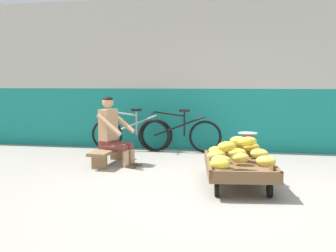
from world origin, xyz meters
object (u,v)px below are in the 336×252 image
Objects in this scene: banana_cart at (238,168)px; weighing_scale at (248,141)px; plastic_crate at (247,160)px; bicycle_near_left at (131,133)px; vendor_seated at (113,131)px; low_bench at (109,152)px; bicycle_far_left at (179,135)px; shopping_bag at (238,169)px.

weighing_scale is at bearing 81.78° from banana_cart.
bicycle_near_left is (-2.27, 1.34, 0.20)m from plastic_crate.
vendor_seated is 1.37m from bicycle_near_left.
plastic_crate is at bearing 81.79° from banana_cart.
low_bench is 0.67× the size of bicycle_far_left.
vendor_seated is (0.08, -0.03, 0.37)m from low_bench.
bicycle_far_left is (-1.29, 1.33, -0.10)m from weighing_scale.
shopping_bag is (0.00, 0.51, -0.12)m from banana_cart.
vendor_seated is at bearing -179.72° from plastic_crate.
vendor_seated is 1.64m from bicycle_far_left.
vendor_seated is 0.69× the size of bicycle_far_left.
plastic_crate is at bearing -45.82° from bicycle_far_left.
plastic_crate is at bearing 90.00° from weighing_scale.
low_bench is at bearing 167.02° from shopping_bag.
low_bench is at bearing 179.64° from plastic_crate.
low_bench is at bearing 154.89° from banana_cart.
bicycle_near_left is at bearing 139.46° from shopping_bag.
weighing_scale is 0.60m from shopping_bag.
weighing_scale reaches higher than low_bench.
banana_cart is at bearing -63.69° from bicycle_far_left.
plastic_crate is (2.29, -0.01, -0.05)m from low_bench.
weighing_scale is (-0.00, -0.00, 0.30)m from plastic_crate.
vendor_seated is 0.69× the size of bicycle_near_left.
shopping_bag is (-0.14, -0.48, -0.33)m from weighing_scale.
vendor_seated is 3.17× the size of plastic_crate.
vendor_seated reaches higher than plastic_crate.
vendor_seated is at bearing 154.56° from banana_cart.
banana_cart is 4.25× the size of plastic_crate.
low_bench is 3.72× the size of weighing_scale.
bicycle_far_left is at bearing 55.57° from vendor_seated.
weighing_scale reaches higher than plastic_crate.
plastic_crate is 1.50× the size of shopping_bag.
bicycle_far_left is (-1.15, 2.32, 0.11)m from banana_cart.
banana_cart is 1.37× the size of low_bench.
bicycle_near_left is at bearing 179.46° from bicycle_far_left.
shopping_bag is (-0.14, -0.48, -0.03)m from plastic_crate.
weighing_scale is at bearing -45.84° from bicycle_far_left.
shopping_bag is at bearing -40.54° from bicycle_near_left.
plastic_crate is at bearing 73.92° from shopping_bag.
bicycle_far_left reaches higher than banana_cart.
weighing_scale reaches higher than banana_cart.
bicycle_near_left is 2.81m from shopping_bag.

